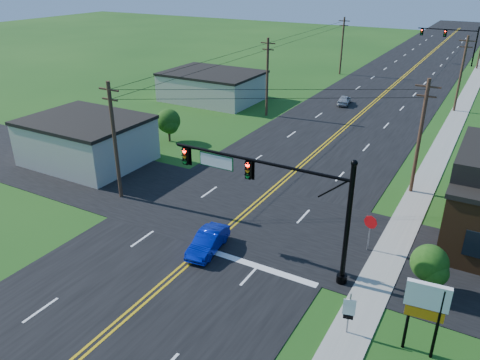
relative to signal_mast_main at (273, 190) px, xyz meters
The scene contains 20 objects.
ground 10.27m from the signal_mast_main, 118.47° to the right, with size 260.00×260.00×0.00m, color #184313.
road_main 42.49m from the signal_mast_main, 95.90° to the left, with size 16.00×220.00×0.04m, color black.
road_cross 7.56m from the signal_mast_main, 137.32° to the left, with size 70.00×10.00×0.04m, color black.
sidewalk 32.93m from the signal_mast_main, 79.10° to the left, with size 2.00×160.00×0.08m, color gray.
signal_mast_main is the anchor object (origin of this frame).
signal_mast_far 72.00m from the signal_mast_main, 89.92° to the left, with size 10.98×0.60×7.48m.
cream_bldg_near 22.33m from the signal_mast_main, 164.29° to the left, with size 10.20×8.20×4.10m.
cream_bldg_far 38.12m from the signal_mast_main, 127.88° to the left, with size 12.20×9.20×3.70m.
utility_pole_left_a 13.98m from the signal_mast_main, behind, with size 1.80×0.28×9.00m.
utility_pole_left_b 30.34m from the signal_mast_main, 117.14° to the left, with size 1.80×0.28×9.00m.
utility_pole_left_c 55.74m from the signal_mast_main, 104.37° to the left, with size 1.80×0.28×9.00m.
utility_pole_right_a 15.03m from the signal_mast_main, 68.69° to the left, with size 1.80×0.28×9.00m.
utility_pole_right_b 40.37m from the signal_mast_main, 82.22° to the left, with size 1.80×0.28×9.00m.
shrub_corner 9.26m from the signal_mast_main, ahead, with size 2.00×2.00×2.86m.
tree_left 23.22m from the signal_mast_main, 142.64° to the left, with size 2.40×2.40×3.37m.
blue_car 5.71m from the signal_mast_main, 165.41° to the right, with size 1.36×3.91×1.29m, color #0719A4.
distant_car 37.08m from the signal_mast_main, 101.33° to the left, with size 1.41×3.51×1.20m, color #B3B2B7.
route_sign 7.83m from the signal_mast_main, 32.34° to the right, with size 0.58×0.18×2.37m.
stop_sign 6.91m from the signal_mast_main, 39.60° to the left, with size 0.87×0.23×2.47m.
pylon_sign 9.95m from the signal_mast_main, 19.97° to the right, with size 1.89×0.46×3.84m.
Camera 1 is at (14.48, -13.59, 16.27)m, focal length 35.00 mm.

